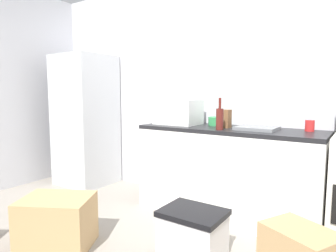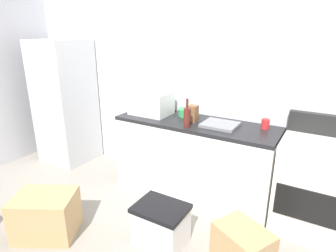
{
  "view_description": "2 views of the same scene",
  "coord_description": "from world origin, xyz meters",
  "px_view_note": "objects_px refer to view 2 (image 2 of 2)",
  "views": [
    {
      "loc": [
        1.43,
        -1.54,
        1.24
      ],
      "look_at": [
        -0.35,
        1.09,
        0.89
      ],
      "focal_mm": 31.41,
      "sensor_mm": 36.0,
      "label": 1
    },
    {
      "loc": [
        1.56,
        -1.5,
        1.85
      ],
      "look_at": [
        -0.01,
        1.14,
        0.81
      ],
      "focal_mm": 30.13,
      "sensor_mm": 36.0,
      "label": 2
    }
  ],
  "objects_px": {
    "stove_oven": "(311,185)",
    "refrigerator": "(65,102)",
    "coffee_mug": "(265,124)",
    "microwave": "(151,103)",
    "wine_bottle": "(187,117)",
    "knife_block": "(193,114)",
    "storage_bin": "(161,224)",
    "mixing_bowl": "(186,112)",
    "cardboard_box_small": "(46,215)"
  },
  "relations": [
    {
      "from": "coffee_mug",
      "to": "stove_oven",
      "type": "bearing_deg",
      "value": -16.43
    },
    {
      "from": "wine_bottle",
      "to": "knife_block",
      "type": "distance_m",
      "value": 0.19
    },
    {
      "from": "wine_bottle",
      "to": "microwave",
      "type": "bearing_deg",
      "value": 160.36
    },
    {
      "from": "knife_block",
      "to": "cardboard_box_small",
      "type": "distance_m",
      "value": 1.78
    },
    {
      "from": "knife_block",
      "to": "storage_bin",
      "type": "xyz_separation_m",
      "value": [
        0.14,
        -0.89,
        -0.8
      ]
    },
    {
      "from": "wine_bottle",
      "to": "coffee_mug",
      "type": "xyz_separation_m",
      "value": [
        0.72,
        0.36,
        -0.06
      ]
    },
    {
      "from": "mixing_bowl",
      "to": "coffee_mug",
      "type": "bearing_deg",
      "value": 0.97
    },
    {
      "from": "microwave",
      "to": "mixing_bowl",
      "type": "relative_size",
      "value": 2.42
    },
    {
      "from": "microwave",
      "to": "wine_bottle",
      "type": "relative_size",
      "value": 1.53
    },
    {
      "from": "coffee_mug",
      "to": "cardboard_box_small",
      "type": "bearing_deg",
      "value": -136.56
    },
    {
      "from": "refrigerator",
      "to": "cardboard_box_small",
      "type": "bearing_deg",
      "value": -48.31
    },
    {
      "from": "stove_oven",
      "to": "refrigerator",
      "type": "bearing_deg",
      "value": -179.03
    },
    {
      "from": "wine_bottle",
      "to": "cardboard_box_small",
      "type": "height_order",
      "value": "wine_bottle"
    },
    {
      "from": "refrigerator",
      "to": "coffee_mug",
      "type": "relative_size",
      "value": 17.46
    },
    {
      "from": "microwave",
      "to": "coffee_mug",
      "type": "height_order",
      "value": "microwave"
    },
    {
      "from": "mixing_bowl",
      "to": "knife_block",
      "type": "bearing_deg",
      "value": -44.55
    },
    {
      "from": "coffee_mug",
      "to": "refrigerator",
      "type": "bearing_deg",
      "value": -175.79
    },
    {
      "from": "refrigerator",
      "to": "coffee_mug",
      "type": "bearing_deg",
      "value": 4.21
    },
    {
      "from": "stove_oven",
      "to": "knife_block",
      "type": "bearing_deg",
      "value": -179.24
    },
    {
      "from": "wine_bottle",
      "to": "mixing_bowl",
      "type": "xyz_separation_m",
      "value": [
        -0.18,
        0.34,
        -0.06
      ]
    },
    {
      "from": "refrigerator",
      "to": "storage_bin",
      "type": "distance_m",
      "value": 2.42
    },
    {
      "from": "refrigerator",
      "to": "storage_bin",
      "type": "bearing_deg",
      "value": -21.57
    },
    {
      "from": "microwave",
      "to": "knife_block",
      "type": "distance_m",
      "value": 0.56
    },
    {
      "from": "refrigerator",
      "to": "knife_block",
      "type": "bearing_deg",
      "value": 1.1
    },
    {
      "from": "stove_oven",
      "to": "microwave",
      "type": "height_order",
      "value": "microwave"
    },
    {
      "from": "coffee_mug",
      "to": "knife_block",
      "type": "relative_size",
      "value": 0.56
    },
    {
      "from": "stove_oven",
      "to": "cardboard_box_small",
      "type": "bearing_deg",
      "value": -146.99
    },
    {
      "from": "wine_bottle",
      "to": "stove_oven",
      "type": "bearing_deg",
      "value": 9.63
    },
    {
      "from": "stove_oven",
      "to": "mixing_bowl",
      "type": "distance_m",
      "value": 1.49
    },
    {
      "from": "microwave",
      "to": "wine_bottle",
      "type": "xyz_separation_m",
      "value": [
        0.59,
        -0.21,
        -0.03
      ]
    },
    {
      "from": "stove_oven",
      "to": "coffee_mug",
      "type": "distance_m",
      "value": 0.71
    },
    {
      "from": "microwave",
      "to": "mixing_bowl",
      "type": "height_order",
      "value": "microwave"
    },
    {
      "from": "knife_block",
      "to": "wine_bottle",
      "type": "bearing_deg",
      "value": -82.08
    },
    {
      "from": "refrigerator",
      "to": "cardboard_box_small",
      "type": "distance_m",
      "value": 1.88
    },
    {
      "from": "refrigerator",
      "to": "storage_bin",
      "type": "xyz_separation_m",
      "value": [
        2.16,
        -0.86,
        -0.68
      ]
    },
    {
      "from": "cardboard_box_small",
      "to": "storage_bin",
      "type": "relative_size",
      "value": 1.18
    },
    {
      "from": "coffee_mug",
      "to": "cardboard_box_small",
      "type": "height_order",
      "value": "coffee_mug"
    },
    {
      "from": "knife_block",
      "to": "cardboard_box_small",
      "type": "bearing_deg",
      "value": -122.34
    },
    {
      "from": "wine_bottle",
      "to": "storage_bin",
      "type": "distance_m",
      "value": 1.08
    },
    {
      "from": "wine_bottle",
      "to": "cardboard_box_small",
      "type": "relative_size",
      "value": 0.55
    },
    {
      "from": "microwave",
      "to": "wine_bottle",
      "type": "distance_m",
      "value": 0.63
    },
    {
      "from": "microwave",
      "to": "storage_bin",
      "type": "bearing_deg",
      "value": -52.36
    },
    {
      "from": "wine_bottle",
      "to": "knife_block",
      "type": "bearing_deg",
      "value": 97.92
    },
    {
      "from": "stove_oven",
      "to": "coffee_mug",
      "type": "xyz_separation_m",
      "value": [
        -0.5,
        0.15,
        0.48
      ]
    },
    {
      "from": "stove_oven",
      "to": "mixing_bowl",
      "type": "bearing_deg",
      "value": 174.56
    },
    {
      "from": "mixing_bowl",
      "to": "microwave",
      "type": "bearing_deg",
      "value": -162.39
    },
    {
      "from": "knife_block",
      "to": "mixing_bowl",
      "type": "relative_size",
      "value": 0.95
    },
    {
      "from": "coffee_mug",
      "to": "wine_bottle",
      "type": "bearing_deg",
      "value": -153.65
    },
    {
      "from": "mixing_bowl",
      "to": "storage_bin",
      "type": "distance_m",
      "value": 1.32
    },
    {
      "from": "stove_oven",
      "to": "coffee_mug",
      "type": "bearing_deg",
      "value": 163.57
    }
  ]
}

